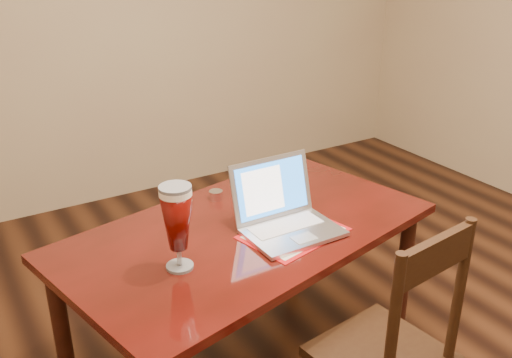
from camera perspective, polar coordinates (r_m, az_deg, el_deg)
dining_table at (r=2.30m, az=-1.10°, el=-6.47°), size 1.62×1.13×1.01m
dining_chair at (r=2.08m, az=13.17°, el=-16.63°), size 0.45×0.44×0.97m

